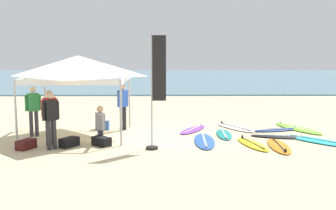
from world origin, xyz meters
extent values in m
plane|color=beige|center=(0.00, 0.00, 0.00)|extent=(80.00, 80.00, 0.00)
cube|color=#568499|center=(0.00, 30.92, 0.05)|extent=(80.00, 36.00, 0.10)
cylinder|color=#B7B7BC|center=(-3.83, -1.40, 1.02)|extent=(0.07, 0.07, 2.05)
cylinder|color=#B7B7BC|center=(-0.63, -1.40, 1.02)|extent=(0.07, 0.07, 2.05)
cylinder|color=#B7B7BC|center=(-3.83, 1.79, 1.02)|extent=(0.07, 0.07, 2.05)
cylinder|color=#B7B7BC|center=(-0.63, 1.79, 1.02)|extent=(0.07, 0.07, 2.05)
cube|color=white|center=(-2.23, -1.40, 1.96)|extent=(3.19, 0.03, 0.18)
cube|color=white|center=(-2.23, 1.79, 1.96)|extent=(3.19, 0.03, 0.18)
cube|color=white|center=(-3.83, 0.19, 1.96)|extent=(0.03, 3.19, 0.18)
cube|color=white|center=(-0.63, 0.19, 1.96)|extent=(0.03, 3.19, 0.18)
pyramid|color=white|center=(-2.23, 0.19, 2.40)|extent=(3.31, 3.31, 0.70)
ellipsoid|color=blue|center=(1.98, -0.87, 0.04)|extent=(0.74, 2.44, 0.07)
cube|color=white|center=(1.98, -0.87, 0.07)|extent=(0.12, 2.05, 0.01)
cone|color=white|center=(1.94, -1.86, 0.13)|extent=(0.09, 0.09, 0.12)
ellipsoid|color=#19847F|center=(2.76, 0.19, 0.04)|extent=(0.57, 1.88, 0.07)
cube|color=white|center=(2.76, 0.19, 0.07)|extent=(0.10, 1.59, 0.01)
cone|color=white|center=(2.73, -0.57, 0.13)|extent=(0.09, 0.09, 0.12)
ellipsoid|color=#23B2CC|center=(5.68, -0.94, 0.04)|extent=(2.18, 2.42, 0.07)
cube|color=black|center=(5.68, -0.94, 0.07)|extent=(1.43, 1.71, 0.01)
ellipsoid|color=orange|center=(4.17, -1.61, 0.04)|extent=(0.70, 2.16, 0.07)
cube|color=black|center=(4.17, -1.61, 0.07)|extent=(0.15, 1.81, 0.01)
cone|color=black|center=(4.12, -2.48, 0.13)|extent=(0.09, 0.09, 0.12)
ellipsoid|color=purple|center=(1.74, 1.07, 0.04)|extent=(1.35, 1.96, 0.07)
cube|color=white|center=(1.74, 1.07, 0.07)|extent=(0.79, 1.49, 0.01)
cone|color=white|center=(2.10, 1.77, 0.13)|extent=(0.09, 0.09, 0.12)
ellipsoid|color=black|center=(4.53, -0.22, 0.04)|extent=(1.91, 0.97, 0.07)
cube|color=white|center=(4.53, -0.22, 0.07)|extent=(1.52, 0.46, 0.01)
cone|color=white|center=(5.26, -0.42, 0.13)|extent=(0.09, 0.09, 0.12)
ellipsoid|color=navy|center=(4.83, 1.01, 0.04)|extent=(1.96, 1.05, 0.07)
cube|color=white|center=(4.83, 1.01, 0.07)|extent=(1.55, 0.52, 0.01)
cone|color=white|center=(5.57, 1.24, 0.13)|extent=(0.09, 0.09, 0.12)
ellipsoid|color=white|center=(3.37, 1.46, 0.04)|extent=(1.51, 2.18, 0.07)
cube|color=black|center=(3.37, 1.46, 0.07)|extent=(0.89, 1.64, 0.01)
cone|color=black|center=(2.96, 2.24, 0.13)|extent=(0.09, 0.09, 0.12)
ellipsoid|color=#7AD12D|center=(5.68, 1.27, 0.04)|extent=(1.53, 2.60, 0.07)
cube|color=white|center=(5.68, 1.27, 0.07)|extent=(0.81, 2.02, 0.01)
cone|color=white|center=(5.31, 2.24, 0.13)|extent=(0.09, 0.09, 0.12)
ellipsoid|color=yellow|center=(3.42, -1.36, 0.04)|extent=(0.95, 2.06, 0.07)
cube|color=black|center=(3.42, -1.36, 0.07)|extent=(0.41, 1.66, 0.01)
cone|color=black|center=(3.25, -0.56, 0.13)|extent=(0.09, 0.09, 0.12)
cylinder|color=#2D2D33|center=(-2.71, -1.92, 0.44)|extent=(0.13, 0.13, 0.88)
cylinder|color=#2D2D33|center=(-2.58, -1.79, 0.44)|extent=(0.13, 0.13, 0.88)
cube|color=black|center=(-2.64, -1.86, 1.18)|extent=(0.41, 0.41, 0.60)
sphere|color=tan|center=(-2.64, -1.86, 1.60)|extent=(0.21, 0.21, 0.21)
cylinder|color=black|center=(-2.81, -2.02, 1.16)|extent=(0.09, 0.09, 0.54)
cylinder|color=black|center=(-2.48, -1.70, 1.16)|extent=(0.09, 0.09, 0.54)
cylinder|color=#2D2D33|center=(-2.91, -1.31, 0.44)|extent=(0.13, 0.13, 0.88)
cylinder|color=#2D2D33|center=(-2.77, -1.19, 0.44)|extent=(0.13, 0.13, 0.88)
cube|color=red|center=(-2.84, -1.25, 1.18)|extent=(0.42, 0.40, 0.60)
sphere|color=tan|center=(-2.84, -1.25, 1.60)|extent=(0.21, 0.21, 0.21)
cylinder|color=red|center=(-3.01, -1.40, 1.16)|extent=(0.09, 0.09, 0.54)
cylinder|color=red|center=(-2.66, -1.10, 1.16)|extent=(0.09, 0.09, 0.54)
cylinder|color=#383842|center=(-3.83, 0.03, 0.44)|extent=(0.13, 0.13, 0.88)
cylinder|color=#383842|center=(-3.68, 0.12, 0.44)|extent=(0.13, 0.13, 0.88)
cube|color=#2D8C47|center=(-3.76, 0.07, 1.18)|extent=(0.42, 0.37, 0.60)
sphere|color=beige|center=(-3.76, 0.07, 1.60)|extent=(0.21, 0.21, 0.21)
cylinder|color=#2D8C47|center=(-3.96, -0.04, 1.16)|extent=(0.09, 0.09, 0.54)
cylinder|color=#2D8C47|center=(-3.56, 0.19, 1.16)|extent=(0.09, 0.09, 0.54)
cylinder|color=#2D2D33|center=(-0.77, 1.20, 0.44)|extent=(0.13, 0.13, 0.88)
cylinder|color=#2D2D33|center=(-0.87, 1.05, 0.44)|extent=(0.13, 0.13, 0.88)
cube|color=#2851B2|center=(-0.82, 1.13, 1.18)|extent=(0.39, 0.42, 0.60)
sphere|color=tan|center=(-0.82, 1.13, 1.60)|extent=(0.21, 0.21, 0.21)
cylinder|color=#2851B2|center=(-0.69, 1.32, 1.16)|extent=(0.09, 0.09, 0.54)
cylinder|color=#2851B2|center=(-0.95, 0.94, 1.16)|extent=(0.09, 0.09, 0.54)
cylinder|color=#383842|center=(-1.29, -1.12, 0.23)|extent=(0.13, 0.13, 0.45)
cylinder|color=#383842|center=(-1.36, -0.95, 0.23)|extent=(0.13, 0.13, 0.45)
cube|color=gray|center=(-1.32, -1.03, 0.71)|extent=(0.35, 0.42, 0.52)
sphere|color=tan|center=(-1.32, -1.03, 1.09)|extent=(0.21, 0.21, 0.21)
cylinder|color=gray|center=(-1.23, -1.24, 0.69)|extent=(0.09, 0.09, 0.47)
cylinder|color=gray|center=(-1.42, -0.83, 0.69)|extent=(0.09, 0.09, 0.47)
cylinder|color=#99999E|center=(0.32, -1.84, 1.70)|extent=(0.04, 0.04, 3.40)
cube|color=black|center=(0.54, -1.84, 2.40)|extent=(0.40, 0.02, 1.90)
cylinder|color=black|center=(0.32, -1.84, 0.04)|extent=(0.36, 0.36, 0.08)
cube|color=black|center=(-1.24, -1.39, 0.14)|extent=(0.66, 0.64, 0.28)
cube|color=black|center=(-2.21, -1.50, 0.14)|extent=(0.58, 0.68, 0.28)
cube|color=#4C1919|center=(-3.43, -1.79, 0.14)|extent=(0.53, 0.68, 0.28)
cube|color=#2D60B7|center=(-1.61, 1.33, 0.17)|extent=(0.48, 0.34, 0.34)
cube|color=white|center=(-1.61, 1.33, 0.37)|extent=(0.50, 0.36, 0.05)
camera|label=1|loc=(0.67, -13.94, 2.88)|focal=44.49mm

